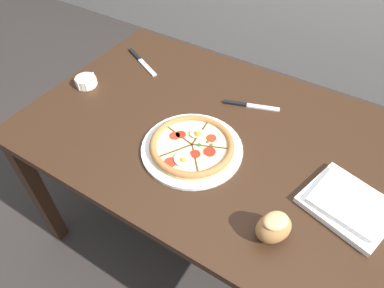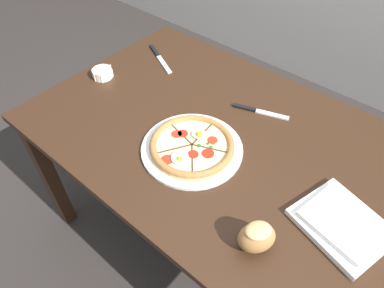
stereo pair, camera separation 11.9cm
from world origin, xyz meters
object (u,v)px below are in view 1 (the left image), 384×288
(bread_piece_near, at_px, (274,227))
(knife_spare, at_px, (250,106))
(dining_table, at_px, (231,154))
(knife_main, at_px, (142,61))
(ramekin_bowl, at_px, (86,81))
(napkin_folded, at_px, (349,204))
(pizza, at_px, (192,146))

(bread_piece_near, bearing_deg, knife_spare, 121.06)
(dining_table, relative_size, knife_main, 6.64)
(dining_table, bearing_deg, bread_piece_near, -46.99)
(knife_spare, bearing_deg, bread_piece_near, -77.98)
(knife_main, bearing_deg, bread_piece_near, -5.05)
(ramekin_bowl, height_order, bread_piece_near, bread_piece_near)
(ramekin_bowl, height_order, napkin_folded, ramekin_bowl)
(dining_table, height_order, napkin_folded, napkin_folded)
(bread_piece_near, xyz_separation_m, knife_main, (-0.86, 0.51, -0.05))
(bread_piece_near, height_order, knife_main, bread_piece_near)
(pizza, distance_m, napkin_folded, 0.53)
(dining_table, bearing_deg, pizza, -126.95)
(dining_table, distance_m, knife_spare, 0.22)
(dining_table, distance_m, ramekin_bowl, 0.69)
(knife_spare, bearing_deg, ramekin_bowl, -178.54)
(ramekin_bowl, distance_m, napkin_folded, 1.12)
(pizza, height_order, knife_main, pizza)
(pizza, distance_m, knife_spare, 0.34)
(knife_main, bearing_deg, knife_spare, 23.52)
(napkin_folded, distance_m, knife_spare, 0.53)
(napkin_folded, xyz_separation_m, knife_main, (-1.02, 0.30, -0.01))
(pizza, distance_m, ramekin_bowl, 0.59)
(napkin_folded, distance_m, knife_main, 1.07)
(knife_spare, bearing_deg, napkin_folded, -50.24)
(dining_table, height_order, knife_spare, knife_spare)
(pizza, distance_m, bread_piece_near, 0.41)
(dining_table, relative_size, pizza, 4.40)
(ramekin_bowl, bearing_deg, napkin_folded, -1.58)
(ramekin_bowl, distance_m, knife_main, 0.28)
(bread_piece_near, bearing_deg, dining_table, 133.01)
(dining_table, xyz_separation_m, knife_main, (-0.59, 0.22, 0.09))
(knife_main, bearing_deg, pizza, -9.51)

